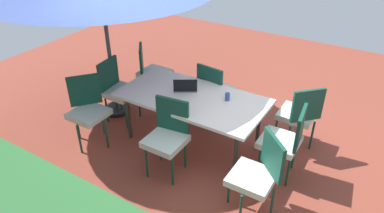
{
  "coord_description": "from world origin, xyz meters",
  "views": [
    {
      "loc": [
        -2.16,
        3.52,
        3.12
      ],
      "look_at": [
        0.0,
        0.0,
        0.61
      ],
      "focal_mm": 33.38,
      "sensor_mm": 36.0,
      "label": 1
    }
  ],
  "objects_px": {
    "chair_northeast": "(88,108)",
    "chair_east": "(118,88)",
    "chair_north": "(168,134)",
    "chair_northwest": "(258,173)",
    "chair_west": "(285,139)",
    "laptop": "(185,88)",
    "chair_south": "(215,90)",
    "chair_southwest": "(300,113)",
    "dining_table": "(192,100)",
    "chair_southeast": "(151,70)",
    "cup": "(227,97)"
  },
  "relations": [
    {
      "from": "chair_west",
      "to": "laptop",
      "type": "bearing_deg",
      "value": -99.2
    },
    {
      "from": "chair_north",
      "to": "chair_northwest",
      "type": "height_order",
      "value": "same"
    },
    {
      "from": "chair_west",
      "to": "chair_south",
      "type": "bearing_deg",
      "value": -122.93
    },
    {
      "from": "chair_northeast",
      "to": "chair_east",
      "type": "bearing_deg",
      "value": 42.91
    },
    {
      "from": "chair_northeast",
      "to": "chair_east",
      "type": "height_order",
      "value": "same"
    },
    {
      "from": "dining_table",
      "to": "chair_northeast",
      "type": "bearing_deg",
      "value": 28.84
    },
    {
      "from": "chair_southwest",
      "to": "chair_southeast",
      "type": "xyz_separation_m",
      "value": [
        2.52,
        -0.02,
        0.0
      ]
    },
    {
      "from": "dining_table",
      "to": "chair_southeast",
      "type": "height_order",
      "value": "chair_southeast"
    },
    {
      "from": "chair_west",
      "to": "chair_northwest",
      "type": "distance_m",
      "value": 0.73
    },
    {
      "from": "chair_northeast",
      "to": "chair_southeast",
      "type": "bearing_deg",
      "value": 38.42
    },
    {
      "from": "chair_west",
      "to": "laptop",
      "type": "height_order",
      "value": "laptop"
    },
    {
      "from": "cup",
      "to": "chair_west",
      "type": "bearing_deg",
      "value": 171.3
    },
    {
      "from": "chair_southeast",
      "to": "cup",
      "type": "distance_m",
      "value": 1.8
    },
    {
      "from": "chair_southeast",
      "to": "chair_west",
      "type": "bearing_deg",
      "value": -142.41
    },
    {
      "from": "chair_northeast",
      "to": "cup",
      "type": "height_order",
      "value": "chair_northeast"
    },
    {
      "from": "chair_north",
      "to": "chair_northwest",
      "type": "relative_size",
      "value": 1.0
    },
    {
      "from": "laptop",
      "to": "chair_northwest",
      "type": "bearing_deg",
      "value": 118.41
    },
    {
      "from": "chair_north",
      "to": "chair_northwest",
      "type": "xyz_separation_m",
      "value": [
        -1.22,
        0.07,
        0.0
      ]
    },
    {
      "from": "chair_southeast",
      "to": "chair_south",
      "type": "xyz_separation_m",
      "value": [
        -1.24,
        0.05,
        0.0
      ]
    },
    {
      "from": "chair_southeast",
      "to": "cup",
      "type": "xyz_separation_m",
      "value": [
        -1.69,
        0.57,
        0.27
      ]
    },
    {
      "from": "chair_north",
      "to": "chair_southeast",
      "type": "xyz_separation_m",
      "value": [
        1.28,
        -1.36,
        0.0
      ]
    },
    {
      "from": "chair_northwest",
      "to": "chair_east",
      "type": "bearing_deg",
      "value": -150.46
    },
    {
      "from": "dining_table",
      "to": "laptop",
      "type": "height_order",
      "value": "laptop"
    },
    {
      "from": "chair_northeast",
      "to": "chair_south",
      "type": "bearing_deg",
      "value": -3.32
    },
    {
      "from": "chair_northeast",
      "to": "laptop",
      "type": "distance_m",
      "value": 1.38
    },
    {
      "from": "dining_table",
      "to": "chair_west",
      "type": "distance_m",
      "value": 1.31
    },
    {
      "from": "chair_southeast",
      "to": "chair_northwest",
      "type": "relative_size",
      "value": 1.0
    },
    {
      "from": "chair_northwest",
      "to": "chair_east",
      "type": "xyz_separation_m",
      "value": [
        2.56,
        -0.67,
        0.0
      ]
    },
    {
      "from": "chair_northwest",
      "to": "chair_west",
      "type": "bearing_deg",
      "value": 130.44
    },
    {
      "from": "laptop",
      "to": "cup",
      "type": "distance_m",
      "value": 0.61
    },
    {
      "from": "chair_southwest",
      "to": "chair_west",
      "type": "relative_size",
      "value": 1.0
    },
    {
      "from": "chair_east",
      "to": "chair_southwest",
      "type": "bearing_deg",
      "value": -79.71
    },
    {
      "from": "chair_northeast",
      "to": "chair_south",
      "type": "height_order",
      "value": "same"
    },
    {
      "from": "chair_east",
      "to": "laptop",
      "type": "xyz_separation_m",
      "value": [
        -1.14,
        -0.12,
        0.26
      ]
    },
    {
      "from": "dining_table",
      "to": "chair_south",
      "type": "xyz_separation_m",
      "value": [
        0.01,
        -0.68,
        -0.16
      ]
    },
    {
      "from": "dining_table",
      "to": "laptop",
      "type": "bearing_deg",
      "value": -29.52
    },
    {
      "from": "dining_table",
      "to": "chair_north",
      "type": "bearing_deg",
      "value": 93.15
    },
    {
      "from": "dining_table",
      "to": "chair_east",
      "type": "distance_m",
      "value": 1.32
    },
    {
      "from": "chair_northeast",
      "to": "chair_east",
      "type": "xyz_separation_m",
      "value": [
        0.04,
        -0.66,
        0.0
      ]
    },
    {
      "from": "cup",
      "to": "chair_north",
      "type": "bearing_deg",
      "value": 62.79
    },
    {
      "from": "chair_southwest",
      "to": "chair_northwest",
      "type": "height_order",
      "value": "same"
    },
    {
      "from": "chair_north",
      "to": "chair_south",
      "type": "height_order",
      "value": "same"
    },
    {
      "from": "chair_northwest",
      "to": "laptop",
      "type": "distance_m",
      "value": 1.65
    },
    {
      "from": "chair_west",
      "to": "chair_northwest",
      "type": "relative_size",
      "value": 1.0
    },
    {
      "from": "chair_west",
      "to": "chair_northeast",
      "type": "bearing_deg",
      "value": -80.91
    },
    {
      "from": "chair_northwest",
      "to": "dining_table",
      "type": "bearing_deg",
      "value": -165.09
    },
    {
      "from": "chair_south",
      "to": "chair_northeast",
      "type": "bearing_deg",
      "value": 54.45
    },
    {
      "from": "cup",
      "to": "chair_northeast",
      "type": "bearing_deg",
      "value": 26.61
    },
    {
      "from": "chair_east",
      "to": "chair_north",
      "type": "bearing_deg",
      "value": -119.82
    },
    {
      "from": "chair_southeast",
      "to": "chair_northwest",
      "type": "height_order",
      "value": "same"
    }
  ]
}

